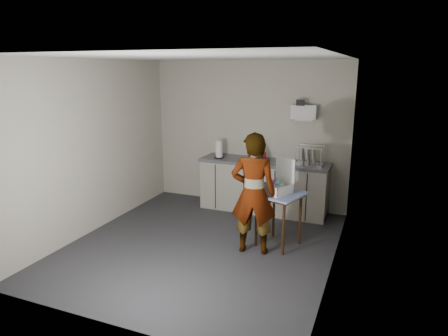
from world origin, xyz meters
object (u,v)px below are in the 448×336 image
at_px(dish_rack, 309,161).
at_px(kitchen_counter, 264,187).
at_px(soap_bottle, 260,153).
at_px(paper_towel, 219,150).
at_px(bakery_box, 277,185).
at_px(soda_can, 264,156).
at_px(side_table, 279,200).
at_px(standing_man, 253,194).
at_px(dark_bottle, 251,153).

bearing_deg(dish_rack, kitchen_counter, 178.48).
xyz_separation_m(kitchen_counter, soap_bottle, (-0.07, -0.04, 0.62)).
height_order(soap_bottle, dish_rack, dish_rack).
bearing_deg(paper_towel, bakery_box, -41.16).
bearing_deg(dish_rack, soda_can, 174.85).
height_order(kitchen_counter, side_table, kitchen_counter).
bearing_deg(paper_towel, kitchen_counter, 5.89).
height_order(soap_bottle, soda_can, soap_bottle).
bearing_deg(soda_can, side_table, -65.07).
height_order(kitchen_counter, bakery_box, bakery_box).
distance_m(kitchen_counter, dish_rack, 0.95).
bearing_deg(paper_towel, side_table, -40.46).
distance_m(standing_man, dish_rack, 1.66).
xyz_separation_m(soda_can, dish_rack, (0.79, -0.07, 0.00)).
xyz_separation_m(dish_rack, bakery_box, (-0.20, -1.27, -0.10)).
distance_m(side_table, paper_towel, 1.89).
bearing_deg(dish_rack, standing_man, -105.50).
xyz_separation_m(soap_bottle, paper_towel, (-0.74, -0.04, 0.01)).
bearing_deg(standing_man, dark_bottle, -81.57).
xyz_separation_m(standing_man, soap_bottle, (-0.40, 1.57, 0.21)).
distance_m(side_table, dark_bottle, 1.57).
xyz_separation_m(dark_bottle, paper_towel, (-0.56, -0.07, 0.02)).
relative_size(soda_can, paper_towel, 0.45).
bearing_deg(kitchen_counter, standing_man, -78.64).
bearing_deg(dark_bottle, soda_can, 15.22).
bearing_deg(side_table, soap_bottle, 136.27).
distance_m(soap_bottle, dark_bottle, 0.18).
bearing_deg(soda_can, standing_man, -78.16).
distance_m(kitchen_counter, soda_can, 0.56).
bearing_deg(standing_man, side_table, -141.26).
bearing_deg(standing_man, kitchen_counter, -89.94).
height_order(kitchen_counter, soap_bottle, soap_bottle).
bearing_deg(standing_man, bakery_box, -138.12).
distance_m(dark_bottle, paper_towel, 0.57).
bearing_deg(dish_rack, bakery_box, -98.94).
xyz_separation_m(soap_bottle, dish_rack, (0.84, 0.02, -0.07)).
height_order(soap_bottle, paper_towel, paper_towel).
relative_size(kitchen_counter, paper_towel, 7.28).
xyz_separation_m(soda_can, bakery_box, (0.59, -1.34, -0.09)).
height_order(paper_towel, bakery_box, bakery_box).
bearing_deg(bakery_box, side_table, 32.18).
relative_size(soap_bottle, paper_towel, 0.89).
xyz_separation_m(side_table, soda_can, (-0.62, 1.34, 0.30)).
relative_size(paper_towel, dish_rack, 0.69).
height_order(kitchen_counter, dark_bottle, dark_bottle).
xyz_separation_m(soap_bottle, dark_bottle, (-0.18, 0.03, -0.02)).
height_order(side_table, soda_can, soda_can).
bearing_deg(soda_can, dark_bottle, -164.78).
bearing_deg(soap_bottle, dish_rack, 1.57).
bearing_deg(kitchen_counter, dish_rack, -1.52).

